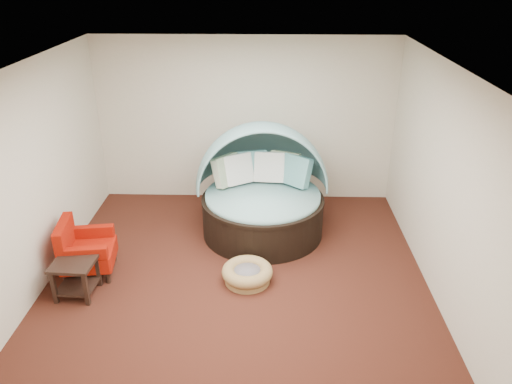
{
  "coord_description": "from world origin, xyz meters",
  "views": [
    {
      "loc": [
        0.4,
        -5.6,
        3.88
      ],
      "look_at": [
        0.23,
        0.6,
        0.97
      ],
      "focal_mm": 35.0,
      "sensor_mm": 36.0,
      "label": 1
    }
  ],
  "objects_px": {
    "canopy_daybed": "(262,183)",
    "pet_basket": "(247,273)",
    "red_armchair": "(84,250)",
    "side_table": "(76,273)"
  },
  "relations": [
    {
      "from": "pet_basket",
      "to": "side_table",
      "type": "height_order",
      "value": "side_table"
    },
    {
      "from": "canopy_daybed",
      "to": "pet_basket",
      "type": "xyz_separation_m",
      "value": [
        -0.17,
        -1.41,
        -0.67
      ]
    },
    {
      "from": "canopy_daybed",
      "to": "side_table",
      "type": "height_order",
      "value": "canopy_daybed"
    },
    {
      "from": "pet_basket",
      "to": "red_armchair",
      "type": "bearing_deg",
      "value": 176.29
    },
    {
      "from": "canopy_daybed",
      "to": "pet_basket",
      "type": "relative_size",
      "value": 2.77
    },
    {
      "from": "pet_basket",
      "to": "red_armchair",
      "type": "distance_m",
      "value": 2.2
    },
    {
      "from": "pet_basket",
      "to": "side_table",
      "type": "bearing_deg",
      "value": -171.13
    },
    {
      "from": "pet_basket",
      "to": "red_armchair",
      "type": "height_order",
      "value": "red_armchair"
    },
    {
      "from": "canopy_daybed",
      "to": "red_armchair",
      "type": "distance_m",
      "value": 2.71
    },
    {
      "from": "canopy_daybed",
      "to": "side_table",
      "type": "xyz_separation_m",
      "value": [
        -2.31,
        -1.74,
        -0.47
      ]
    }
  ]
}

